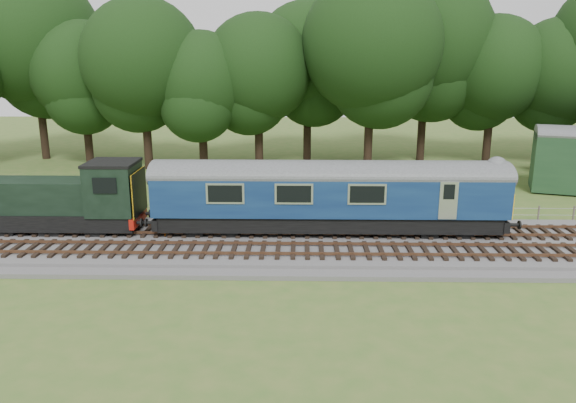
{
  "coord_description": "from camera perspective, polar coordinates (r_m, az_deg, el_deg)",
  "views": [
    {
      "loc": [
        -1.82,
        -26.81,
        9.45
      ],
      "look_at": [
        -2.38,
        1.4,
        2.0
      ],
      "focal_mm": 35.0,
      "sensor_mm": 36.0,
      "label": 1
    }
  ],
  "objects": [
    {
      "name": "ballast",
      "position": [
        28.43,
        4.76,
        -4.3
      ],
      "size": [
        70.0,
        7.0,
        0.35
      ],
      "primitive_type": "cube",
      "color": "#4C4C4F",
      "rests_on": "ground"
    },
    {
      "name": "ground",
      "position": [
        28.48,
        4.75,
        -4.64
      ],
      "size": [
        120.0,
        120.0,
        0.0
      ],
      "primitive_type": "plane",
      "color": "#416826",
      "rests_on": "ground"
    },
    {
      "name": "fence",
      "position": [
        32.75,
        4.28,
        -2.02
      ],
      "size": [
        64.0,
        0.12,
        1.0
      ],
      "primitive_type": null,
      "color": "#6B6054",
      "rests_on": "ground"
    },
    {
      "name": "track_south",
      "position": [
        26.84,
        4.98,
        -4.94
      ],
      "size": [
        67.2,
        2.4,
        0.21
      ],
      "color": "black",
      "rests_on": "ballast"
    },
    {
      "name": "dmu_railcar",
      "position": [
        29.07,
        4.2,
        1.13
      ],
      "size": [
        18.05,
        2.86,
        3.88
      ],
      "color": "black",
      "rests_on": "ground"
    },
    {
      "name": "worker",
      "position": [
        29.45,
        -12.17,
        -1.94
      ],
      "size": [
        0.64,
        0.48,
        1.58
      ],
      "primitive_type": "imported",
      "rotation": [
        0.0,
        0.0,
        0.19
      ],
      "color": "orange",
      "rests_on": "ballast"
    },
    {
      "name": "tree_line",
      "position": [
        49.75,
        3.22,
        3.82
      ],
      "size": [
        70.0,
        8.0,
        18.0
      ],
      "primitive_type": null,
      "color": "black",
      "rests_on": "ground"
    },
    {
      "name": "shed",
      "position": [
        49.16,
        26.9,
        3.86
      ],
      "size": [
        3.95,
        3.95,
        2.93
      ],
      "rotation": [
        0.0,
        0.0,
        0.11
      ],
      "color": "#1A3920",
      "rests_on": "ground"
    },
    {
      "name": "track_north",
      "position": [
        29.68,
        4.61,
        -2.98
      ],
      "size": [
        67.2,
        2.4,
        0.21
      ],
      "color": "black",
      "rests_on": "ballast"
    },
    {
      "name": "shunter_loco",
      "position": [
        31.69,
        -21.86,
        0.06
      ],
      "size": [
        8.91,
        2.6,
        3.38
      ],
      "color": "black",
      "rests_on": "ground"
    }
  ]
}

